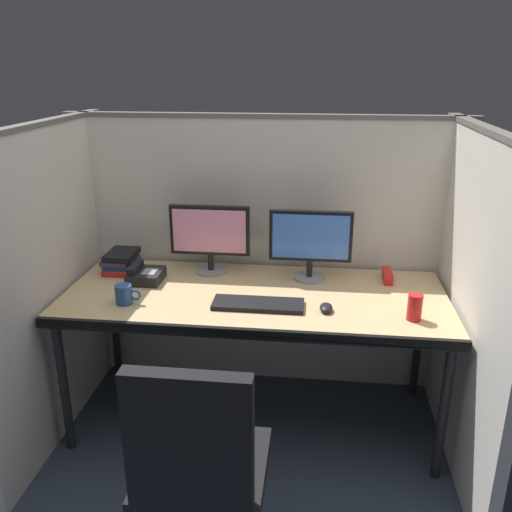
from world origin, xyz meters
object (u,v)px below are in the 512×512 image
(monitor_left, at_px, (210,234))
(desk_phone, at_px, (145,275))
(monitor_right, at_px, (310,240))
(book_stack, at_px, (121,261))
(computer_mouse, at_px, (326,308))
(red_stapler, at_px, (387,276))
(coffee_mug, at_px, (124,294))
(soda_can, at_px, (415,307))
(keyboard_main, at_px, (258,304))
(desk, at_px, (255,303))
(office_chair, at_px, (202,503))

(monitor_left, relative_size, desk_phone, 2.26)
(monitor_left, height_order, desk_phone, monitor_left)
(monitor_right, bearing_deg, book_stack, 179.94)
(computer_mouse, bearing_deg, monitor_right, 102.66)
(desk_phone, bearing_deg, red_stapler, 6.82)
(coffee_mug, height_order, soda_can, soda_can)
(keyboard_main, xyz_separation_m, computer_mouse, (0.32, -0.01, 0.01))
(keyboard_main, bearing_deg, monitor_right, 58.36)
(monitor_left, xyz_separation_m, keyboard_main, (0.31, -0.41, -0.20))
(monitor_left, distance_m, soda_can, 1.13)
(desk_phone, bearing_deg, book_stack, 142.97)
(monitor_left, bearing_deg, computer_mouse, -34.22)
(coffee_mug, bearing_deg, keyboard_main, 3.81)
(monitor_right, xyz_separation_m, keyboard_main, (-0.23, -0.38, -0.20))
(monitor_left, bearing_deg, red_stapler, -0.93)
(desk_phone, bearing_deg, soda_can, -12.76)
(monitor_right, distance_m, book_stack, 1.05)
(desk, height_order, monitor_left, monitor_left)
(red_stapler, bearing_deg, desk, -159.02)
(office_chair, relative_size, keyboard_main, 2.27)
(desk, xyz_separation_m, monitor_right, (0.26, 0.24, 0.27))
(monitor_right, height_order, coffee_mug, monitor_right)
(office_chair, xyz_separation_m, keyboard_main, (0.10, 0.84, 0.39))
(coffee_mug, height_order, red_stapler, coffee_mug)
(book_stack, bearing_deg, monitor_right, -0.06)
(computer_mouse, distance_m, book_stack, 1.19)
(desk_phone, xyz_separation_m, red_stapler, (1.27, 0.15, -0.01))
(desk_phone, distance_m, red_stapler, 1.28)
(keyboard_main, relative_size, desk_phone, 2.26)
(desk, distance_m, coffee_mug, 0.64)
(desk, bearing_deg, monitor_left, 135.06)
(office_chair, relative_size, book_stack, 4.35)
(soda_can, height_order, desk_phone, soda_can)
(coffee_mug, bearing_deg, office_chair, -56.32)
(office_chair, height_order, desk_phone, office_chair)
(desk, relative_size, desk_phone, 10.00)
(desk, xyz_separation_m, computer_mouse, (0.35, -0.15, 0.07))
(monitor_right, xyz_separation_m, computer_mouse, (0.09, -0.39, -0.20))
(office_chair, bearing_deg, keyboard_main, 84.11)
(soda_can, bearing_deg, desk_phone, 167.24)
(monitor_right, distance_m, red_stapler, 0.45)
(coffee_mug, bearing_deg, desk, 16.67)
(book_stack, bearing_deg, computer_mouse, -19.22)
(desk, relative_size, red_stapler, 12.67)
(keyboard_main, bearing_deg, red_stapler, 31.76)
(monitor_left, relative_size, coffee_mug, 3.41)
(keyboard_main, height_order, computer_mouse, computer_mouse)
(office_chair, distance_m, book_stack, 1.47)
(desk, xyz_separation_m, desk_phone, (-0.59, 0.11, 0.08))
(red_stapler, bearing_deg, keyboard_main, -148.24)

